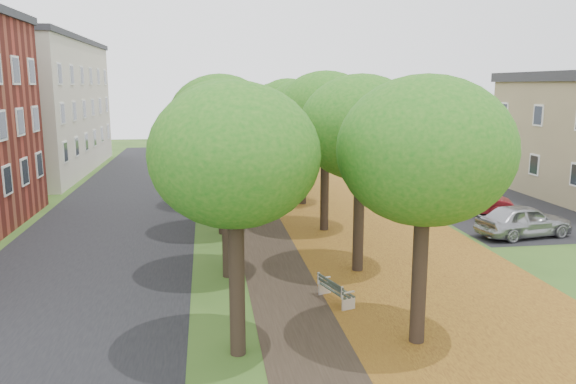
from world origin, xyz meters
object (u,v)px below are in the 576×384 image
object	(u,v)px
car_silver	(524,220)
car_grey	(449,193)
car_white	(434,187)
car_red	(471,201)
bench	(335,290)

from	to	relation	value
car_silver	car_grey	xyz separation A→B (m)	(-0.32, 7.35, -0.12)
car_white	car_silver	bearing A→B (deg)	160.41
car_silver	car_grey	bearing A→B (deg)	-6.99
car_red	car_white	distance (m)	4.78
car_grey	bench	bearing A→B (deg)	146.88
car_red	bench	bearing A→B (deg)	158.79
car_grey	car_white	bearing A→B (deg)	2.70
bench	car_grey	bearing A→B (deg)	-53.34
car_white	car_red	bearing A→B (deg)	159.21
bench	car_silver	bearing A→B (deg)	-75.43
bench	car_white	bearing A→B (deg)	-49.65
car_silver	car_white	xyz separation A→B (m)	(-0.32, 9.41, -0.13)
car_silver	car_white	world-z (taller)	car_silver
bench	car_grey	world-z (taller)	car_grey
bench	car_white	xyz separation A→B (m)	(9.95, 15.85, 0.22)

